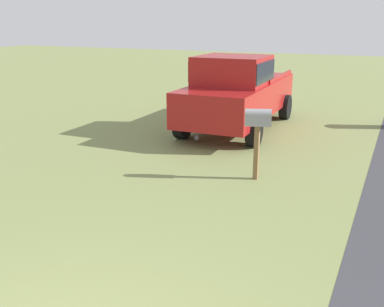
# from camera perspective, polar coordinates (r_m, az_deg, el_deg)

# --- Properties ---
(mailbox) EXTENTS (0.36, 0.53, 1.40)m
(mailbox) POSITION_cam_1_polar(r_m,az_deg,el_deg) (8.58, 8.39, 3.82)
(mailbox) COLOR brown
(mailbox) RESTS_ON ground
(pickup_truck) EXTENTS (5.34, 2.32, 2.09)m
(pickup_truck) POSITION_cam_1_polar(r_m,az_deg,el_deg) (12.65, 5.79, 8.00)
(pickup_truck) COLOR maroon
(pickup_truck) RESTS_ON ground
(litter_bag_by_mailbox) EXTENTS (0.14, 0.14, 0.14)m
(litter_bag_by_mailbox) POSITION_cam_1_polar(r_m,az_deg,el_deg) (11.60, 0.61, 2.06)
(litter_bag_by_mailbox) COLOR silver
(litter_bag_by_mailbox) RESTS_ON ground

